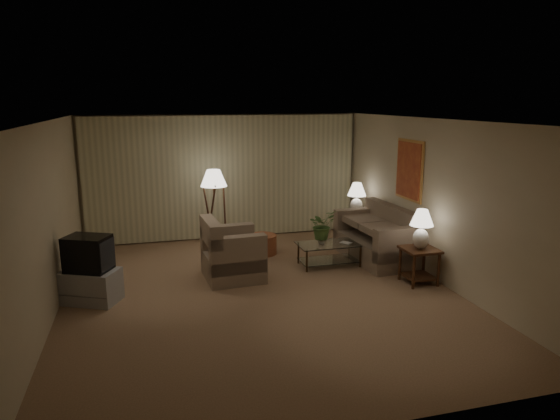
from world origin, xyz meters
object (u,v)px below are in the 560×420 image
object	(u,v)px
ottoman	(262,244)
armchair	(233,255)
sofa	(375,239)
crt_tv	(88,253)
tv_cabinet	(91,286)
side_table_far	(356,223)
vase	(322,240)
side_table_near	(419,259)
table_lamp_near	(422,226)
coffee_table	(329,251)
table_lamp_far	(357,196)
floor_lamp	(214,208)

from	to	relation	value
ottoman	armchair	bearing A→B (deg)	-123.34
sofa	crt_tv	xyz separation A→B (m)	(-5.05, -0.76, 0.36)
crt_tv	tv_cabinet	bearing A→B (deg)	0.00
armchair	tv_cabinet	xyz separation A→B (m)	(-2.26, -0.47, -0.17)
side_table_far	vase	size ratio (longest dim) A/B	4.22
ottoman	crt_tv	bearing A→B (deg)	-151.23
side_table_near	crt_tv	size ratio (longest dim) A/B	0.80
side_table_near	table_lamp_near	distance (m)	0.58
coffee_table	crt_tv	size ratio (longest dim) A/B	1.56
sofa	armchair	distance (m)	2.81
side_table_far	crt_tv	distance (m)	5.59
sofa	crt_tv	bearing A→B (deg)	-84.79
side_table_near	armchair	bearing A→B (deg)	160.29
side_table_near	vase	size ratio (longest dim) A/B	4.22
side_table_near	ottoman	size ratio (longest dim) A/B	1.05
table_lamp_far	floor_lamp	xyz separation A→B (m)	(-3.00, 0.25, -0.15)
ottoman	vase	bearing A→B (deg)	-49.06
armchair	floor_lamp	xyz separation A→B (m)	(-0.05, 1.80, 0.44)
sofa	side_table_near	size ratio (longest dim) A/B	3.22
table_lamp_far	crt_tv	xyz separation A→B (m)	(-5.20, -2.01, -0.24)
side_table_far	tv_cabinet	size ratio (longest dim) A/B	0.63
vase	coffee_table	bearing A→B (deg)	0.00
side_table_far	coffee_table	world-z (taller)	side_table_far
armchair	table_lamp_near	xyz separation A→B (m)	(2.94, -1.05, 0.57)
tv_cabinet	ottoman	xyz separation A→B (m)	(3.05, 1.68, -0.06)
tv_cabinet	crt_tv	bearing A→B (deg)	0.00
table_lamp_near	vase	xyz separation A→B (m)	(-1.27, 1.25, -0.50)
side_table_near	ottoman	world-z (taller)	side_table_near
side_table_near	crt_tv	distance (m)	5.25
floor_lamp	table_lamp_far	bearing A→B (deg)	-4.80
side_table_near	table_lamp_far	xyz separation A→B (m)	(-0.00, 2.60, 0.59)
armchair	side_table_near	world-z (taller)	armchair
sofa	side_table_far	xyz separation A→B (m)	(0.15, 1.25, -0.00)
ottoman	side_table_far	bearing A→B (deg)	8.87
side_table_near	ottoman	bearing A→B (deg)	133.50
tv_cabinet	table_lamp_near	bearing A→B (deg)	19.49
ottoman	side_table_near	bearing A→B (deg)	-46.50
armchair	crt_tv	bearing A→B (deg)	98.16
table_lamp_far	coffee_table	world-z (taller)	table_lamp_far
side_table_near	tv_cabinet	bearing A→B (deg)	173.53
sofa	floor_lamp	bearing A→B (deg)	-121.16
floor_lamp	ottoman	size ratio (longest dim) A/B	2.85
side_table_far	crt_tv	bearing A→B (deg)	-158.86
table_lamp_far	coffee_table	bearing A→B (deg)	-129.65
armchair	side_table_far	distance (m)	3.33
sofa	side_table_far	world-z (taller)	sofa
coffee_table	tv_cabinet	bearing A→B (deg)	-170.80
coffee_table	floor_lamp	xyz separation A→B (m)	(-1.88, 1.60, 0.58)
coffee_table	crt_tv	world-z (taller)	crt_tv
sofa	table_lamp_near	bearing A→B (deg)	2.99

